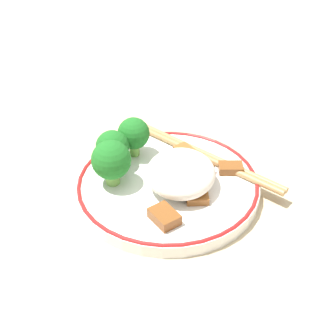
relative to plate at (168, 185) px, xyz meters
name	(u,v)px	position (x,y,z in m)	size (l,w,h in m)	color
ground_plane	(168,191)	(0.00, 0.00, -0.01)	(3.00, 3.00, 0.00)	#C6B28E
plate	(168,185)	(0.00, 0.00, 0.00)	(0.22, 0.22, 0.02)	white
rice_mound	(181,173)	(0.01, 0.02, 0.03)	(0.09, 0.08, 0.04)	white
broccoli_back_left	(134,134)	(-0.05, -0.05, 0.04)	(0.04, 0.04, 0.05)	#72AD4C
broccoli_back_center	(113,147)	(-0.03, -0.07, 0.03)	(0.04, 0.04, 0.05)	#72AD4C
broccoli_back_right	(111,161)	(0.01, -0.07, 0.04)	(0.05, 0.05, 0.06)	#72AD4C
meat_near_front	(201,168)	(-0.02, 0.04, 0.01)	(0.03, 0.03, 0.01)	brown
meat_near_left	(165,216)	(0.07, 0.00, 0.01)	(0.04, 0.04, 0.01)	brown
meat_near_right	(197,195)	(0.03, 0.04, 0.01)	(0.03, 0.03, 0.01)	brown
meat_near_back	(231,168)	(-0.02, 0.08, 0.01)	(0.02, 0.03, 0.01)	brown
meat_on_rice_edge	(187,154)	(-0.05, 0.02, 0.01)	(0.04, 0.04, 0.01)	#995B28
chopsticks	(206,156)	(-0.05, 0.05, 0.01)	(0.15, 0.19, 0.01)	#AD8451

